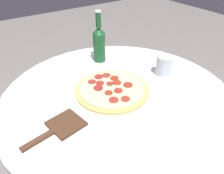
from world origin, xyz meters
TOP-DOWN VIEW (x-y plane):
  - table at (0.00, 0.00)m, footprint 0.99×0.99m
  - pizza at (-0.03, -0.01)m, footprint 0.32×0.32m
  - beer_bottle at (-0.31, 0.10)m, footprint 0.06×0.06m
  - pizza_paddle at (0.05, -0.29)m, footprint 0.13×0.23m
  - drinking_glass at (-0.01, 0.28)m, footprint 0.08×0.08m
  - napkin at (0.31, -0.18)m, footprint 0.13×0.11m

SIDE VIEW (x-z plane):
  - table at x=0.00m, z-range 0.22..0.99m
  - napkin at x=0.31m, z-range 0.77..0.78m
  - pizza_paddle at x=0.05m, z-range 0.76..0.79m
  - pizza at x=-0.03m, z-range 0.77..0.79m
  - drinking_glass at x=-0.01m, z-range 0.77..0.86m
  - beer_bottle at x=-0.31m, z-range 0.74..1.00m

